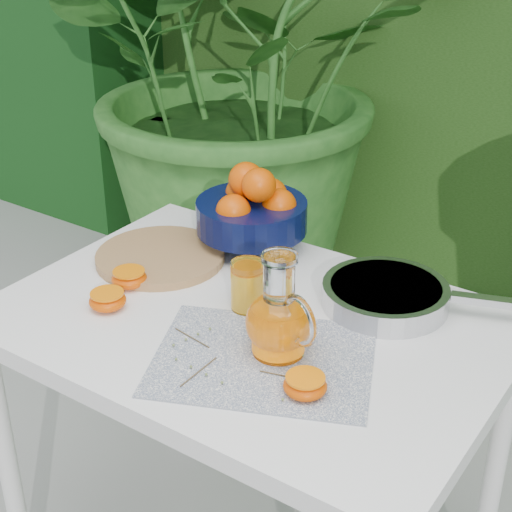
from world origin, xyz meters
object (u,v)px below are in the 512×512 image
Objects in this scene: cutting_board at (160,257)px; juice_pitcher at (279,320)px; saute_pan at (387,295)px; fruit_bowl at (253,209)px; white_table at (250,352)px.

cutting_board is 1.45× the size of juice_pitcher.
juice_pitcher is 0.29m from saute_pan.
cutting_board is 0.24m from fruit_bowl.
cutting_board is 0.62× the size of saute_pan.
white_table is 0.30m from saute_pan.
juice_pitcher is at bearing -49.44° from fruit_bowl.
cutting_board is at bearing 159.09° from juice_pitcher.
juice_pitcher is (0.12, -0.07, 0.15)m from white_table.
white_table is 0.21m from juice_pitcher.
juice_pitcher reaches higher than cutting_board.
cutting_board is (-0.31, 0.09, 0.09)m from white_table.
juice_pitcher is at bearing -108.10° from saute_pan.
saute_pan reaches higher than white_table.
fruit_bowl reaches higher than saute_pan.
fruit_bowl is (-0.18, 0.27, 0.17)m from white_table.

